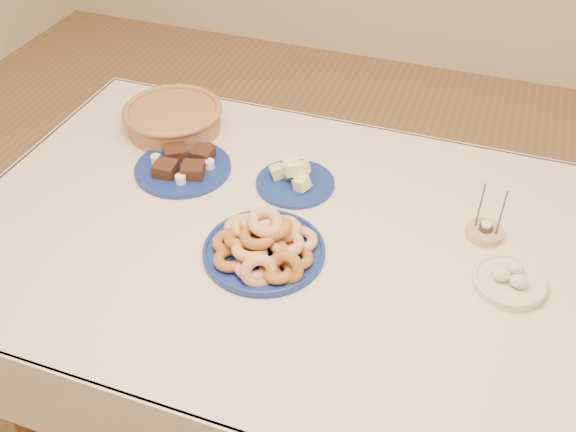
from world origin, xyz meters
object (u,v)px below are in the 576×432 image
at_px(melon_plate, 295,179).
at_px(egg_bowl, 509,281).
at_px(brownie_plate, 183,166).
at_px(donut_platter, 264,245).
at_px(dining_table, 294,265).
at_px(candle_holder, 485,232).
at_px(wicker_basket, 173,118).

height_order(melon_plate, egg_bowl, melon_plate).
relative_size(melon_plate, brownie_plate, 0.74).
height_order(donut_platter, brownie_plate, donut_platter).
bearing_deg(brownie_plate, dining_table, -21.40).
bearing_deg(egg_bowl, melon_plate, 161.33).
distance_m(donut_platter, brownie_plate, 0.42).
bearing_deg(candle_holder, brownie_plate, -179.84).
height_order(melon_plate, candle_holder, candle_holder).
distance_m(melon_plate, brownie_plate, 0.32).
distance_m(dining_table, donut_platter, 0.18).
bearing_deg(wicker_basket, dining_table, -33.23).
distance_m(brownie_plate, wicker_basket, 0.22).
bearing_deg(melon_plate, candle_holder, -4.71).
bearing_deg(egg_bowl, wicker_basket, 161.91).
height_order(melon_plate, brownie_plate, melon_plate).
bearing_deg(dining_table, brownie_plate, 158.60).
distance_m(melon_plate, egg_bowl, 0.62).
bearing_deg(donut_platter, brownie_plate, 144.09).
height_order(brownie_plate, candle_holder, candle_holder).
distance_m(wicker_basket, egg_bowl, 1.07).
height_order(dining_table, wicker_basket, wicker_basket).
xyz_separation_m(dining_table, egg_bowl, (0.52, -0.00, 0.12)).
height_order(brownie_plate, egg_bowl, egg_bowl).
relative_size(brownie_plate, wicker_basket, 0.93).
relative_size(melon_plate, egg_bowl, 1.54).
relative_size(dining_table, melon_plate, 6.55).
xyz_separation_m(brownie_plate, egg_bowl, (0.90, -0.15, 0.00)).
xyz_separation_m(donut_platter, candle_holder, (0.49, 0.25, -0.02)).
xyz_separation_m(donut_platter, egg_bowl, (0.56, 0.09, -0.02)).
bearing_deg(donut_platter, wicker_basket, 137.25).
bearing_deg(wicker_basket, donut_platter, -42.75).
bearing_deg(donut_platter, egg_bowl, 9.44).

